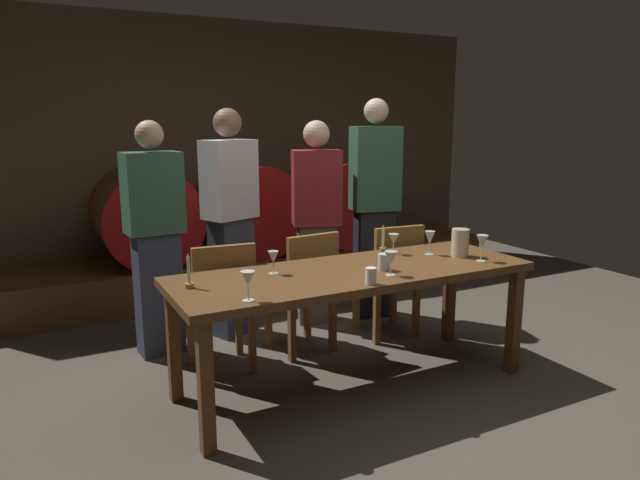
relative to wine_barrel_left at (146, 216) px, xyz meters
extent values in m
plane|color=#4C443A|center=(0.95, -2.62, -0.79)|extent=(7.56, 7.56, 0.00)
cube|color=brown|center=(0.95, 0.55, 0.51)|extent=(5.81, 0.24, 2.61)
cube|color=brown|center=(0.95, 0.00, -0.61)|extent=(5.23, 0.90, 0.37)
cylinder|color=brown|center=(0.00, 0.00, 0.00)|extent=(0.86, 0.81, 0.86)
cylinder|color=maroon|center=(0.00, -0.42, 0.00)|extent=(0.87, 0.03, 0.87)
cylinder|color=maroon|center=(0.00, 0.42, 0.00)|extent=(0.87, 0.03, 0.87)
cylinder|color=#2D2D33|center=(0.00, 0.00, 0.00)|extent=(0.86, 0.04, 0.86)
cylinder|color=#513319|center=(0.97, 0.00, 0.00)|extent=(0.86, 0.81, 0.86)
cylinder|color=#9E1411|center=(0.97, -0.42, 0.00)|extent=(0.87, 0.03, 0.87)
cylinder|color=#9E1411|center=(0.97, 0.42, 0.00)|extent=(0.87, 0.03, 0.87)
cylinder|color=#2D2D33|center=(0.97, 0.00, 0.00)|extent=(0.86, 0.04, 0.86)
cylinder|color=brown|center=(1.91, 0.00, 0.00)|extent=(0.86, 0.81, 0.86)
cylinder|color=#9E1411|center=(1.91, -0.42, 0.00)|extent=(0.87, 0.03, 0.87)
cylinder|color=#9E1411|center=(1.91, 0.42, 0.00)|extent=(0.87, 0.03, 0.87)
cylinder|color=#2D2D33|center=(1.91, 0.00, 0.00)|extent=(0.86, 0.04, 0.86)
cube|color=brown|center=(0.76, -2.36, -0.06)|extent=(2.22, 0.76, 0.05)
cube|color=brown|center=(-0.27, -2.68, -0.44)|extent=(0.07, 0.07, 0.70)
cube|color=brown|center=(1.79, -2.68, -0.44)|extent=(0.07, 0.07, 0.70)
cube|color=brown|center=(-0.27, -2.04, -0.44)|extent=(0.07, 0.07, 0.70)
cube|color=brown|center=(1.79, -2.04, -0.44)|extent=(0.07, 0.07, 0.70)
cube|color=brown|center=(0.11, -1.72, -0.35)|extent=(0.43, 0.43, 0.04)
cube|color=brown|center=(0.10, -1.90, -0.12)|extent=(0.40, 0.07, 0.42)
cube|color=brown|center=(0.30, -1.57, -0.58)|extent=(0.05, 0.05, 0.42)
cube|color=brown|center=(-0.04, -1.54, -0.58)|extent=(0.05, 0.05, 0.42)
cube|color=brown|center=(0.27, -1.90, -0.58)|extent=(0.05, 0.05, 0.42)
cube|color=brown|center=(-0.07, -1.87, -0.58)|extent=(0.05, 0.05, 0.42)
cube|color=brown|center=(0.73, -1.67, -0.35)|extent=(0.44, 0.44, 0.04)
cube|color=brown|center=(0.75, -1.85, -0.12)|extent=(0.40, 0.08, 0.42)
cube|color=brown|center=(0.88, -1.48, -0.58)|extent=(0.05, 0.05, 0.42)
cube|color=brown|center=(0.54, -1.52, -0.58)|extent=(0.05, 0.05, 0.42)
cube|color=brown|center=(0.91, -1.82, -0.58)|extent=(0.05, 0.05, 0.42)
cube|color=brown|center=(0.58, -1.86, -0.58)|extent=(0.05, 0.05, 0.42)
cube|color=brown|center=(1.45, -1.70, -0.35)|extent=(0.43, 0.43, 0.04)
cube|color=brown|center=(1.44, -1.88, -0.12)|extent=(0.40, 0.07, 0.42)
cube|color=brown|center=(1.64, -1.55, -0.58)|extent=(0.05, 0.05, 0.42)
cube|color=brown|center=(1.30, -1.52, -0.58)|extent=(0.05, 0.05, 0.42)
cube|color=brown|center=(1.61, -1.88, -0.58)|extent=(0.05, 0.05, 0.42)
cube|color=brown|center=(1.27, -1.86, -0.58)|extent=(0.05, 0.05, 0.42)
cube|color=#33384C|center=(-0.18, -1.27, -0.35)|extent=(0.31, 0.22, 0.88)
cube|color=#336047|center=(-0.18, -1.27, 0.36)|extent=(0.40, 0.27, 0.55)
sphere|color=#D8A884|center=(-0.18, -1.27, 0.75)|extent=(0.19, 0.19, 0.19)
cube|color=#33384C|center=(0.40, -1.15, -0.33)|extent=(0.35, 0.30, 0.92)
cube|color=silver|center=(0.40, -1.15, 0.41)|extent=(0.44, 0.37, 0.58)
sphere|color=#8C664C|center=(0.40, -1.15, 0.83)|extent=(0.21, 0.21, 0.21)
cube|color=brown|center=(1.11, -1.19, -0.39)|extent=(0.35, 0.29, 0.82)
cube|color=maroon|center=(1.11, -1.19, 0.32)|extent=(0.44, 0.35, 0.59)
sphere|color=beige|center=(1.11, -1.19, 0.74)|extent=(0.21, 0.21, 0.21)
cube|color=black|center=(1.60, -1.29, -0.34)|extent=(0.34, 0.26, 0.91)
cube|color=#336047|center=(1.60, -1.29, 0.46)|extent=(0.42, 0.32, 0.68)
sphere|color=beige|center=(1.60, -1.29, 0.92)|extent=(0.20, 0.20, 0.20)
cylinder|color=olive|center=(-0.23, -2.29, -0.03)|extent=(0.05, 0.05, 0.02)
cylinder|color=#EDE5CC|center=(-0.23, -2.29, 0.06)|extent=(0.02, 0.02, 0.15)
cone|color=yellow|center=(-0.23, -2.29, 0.14)|extent=(0.01, 0.01, 0.02)
cylinder|color=olive|center=(1.19, -2.03, -0.03)|extent=(0.05, 0.05, 0.02)
cylinder|color=#EDE5CC|center=(1.19, -2.03, 0.06)|extent=(0.02, 0.02, 0.14)
cone|color=yellow|center=(1.19, -2.03, 0.14)|extent=(0.01, 0.01, 0.02)
cylinder|color=beige|center=(1.56, -2.39, 0.05)|extent=(0.11, 0.11, 0.18)
cylinder|color=silver|center=(-0.03, -2.65, -0.04)|extent=(0.06, 0.06, 0.00)
cylinder|color=silver|center=(-0.03, -2.65, 0.00)|extent=(0.01, 0.01, 0.08)
cone|color=silver|center=(-0.03, -2.65, 0.08)|extent=(0.07, 0.07, 0.07)
cylinder|color=silver|center=(0.29, -2.23, -0.04)|extent=(0.06, 0.06, 0.00)
cylinder|color=silver|center=(0.29, -2.23, 0.00)|extent=(0.01, 0.01, 0.06)
cone|color=silver|center=(0.29, -2.23, 0.06)|extent=(0.06, 0.06, 0.07)
cylinder|color=silver|center=(0.88, -2.58, -0.04)|extent=(0.06, 0.06, 0.00)
cylinder|color=silver|center=(0.88, -2.58, 0.00)|extent=(0.01, 0.01, 0.06)
cone|color=silver|center=(0.88, -2.58, 0.07)|extent=(0.08, 0.08, 0.08)
cylinder|color=silver|center=(1.21, -2.13, -0.04)|extent=(0.06, 0.06, 0.00)
cylinder|color=silver|center=(1.21, -2.13, 0.00)|extent=(0.01, 0.01, 0.06)
cone|color=silver|center=(1.21, -2.13, 0.06)|extent=(0.07, 0.07, 0.07)
cylinder|color=silver|center=(1.41, -2.26, -0.04)|extent=(0.06, 0.06, 0.00)
cylinder|color=silver|center=(1.41, -2.26, 0.00)|extent=(0.01, 0.01, 0.07)
cone|color=silver|center=(1.41, -2.26, 0.08)|extent=(0.07, 0.07, 0.09)
cylinder|color=silver|center=(1.59, -2.56, -0.04)|extent=(0.06, 0.06, 0.00)
cylinder|color=silver|center=(1.59, -2.56, 0.01)|extent=(0.01, 0.01, 0.08)
cone|color=silver|center=(1.59, -2.56, 0.09)|extent=(0.07, 0.07, 0.08)
cylinder|color=white|center=(0.68, -2.68, 0.01)|extent=(0.06, 0.06, 0.09)
cylinder|color=silver|center=(0.91, -2.46, 0.01)|extent=(0.07, 0.07, 0.10)
camera|label=1|loc=(-1.00, -5.27, 0.85)|focal=32.50mm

